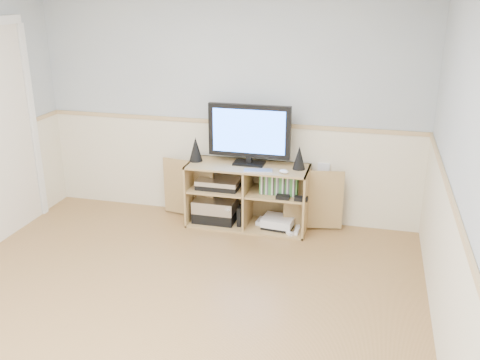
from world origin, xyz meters
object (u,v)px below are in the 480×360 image
Objects in this scene: keyboard at (258,171)px; game_consoles at (277,222)px; monitor at (249,133)px; media_cabinet at (249,193)px.

keyboard is 0.60× the size of game_consoles.
monitor is 0.96m from game_consoles.
keyboard is at bearing -54.29° from monitor.
media_cabinet is at bearing 90.00° from monitor.
keyboard is 0.63m from game_consoles.
keyboard is (0.14, -0.19, 0.32)m from media_cabinet.
game_consoles is (0.31, -0.07, -0.26)m from media_cabinet.
monitor is at bearing 169.07° from game_consoles.
monitor is at bearing 114.19° from keyboard.
keyboard reaches higher than game_consoles.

